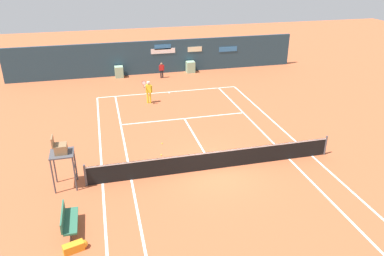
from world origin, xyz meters
name	(u,v)px	position (x,y,z in m)	size (l,w,h in m)	color
ground_plane	(211,163)	(0.00, 0.58, 0.00)	(80.00, 80.00, 0.01)	#B25633
tennis_net	(214,160)	(0.00, 0.00, 0.51)	(12.10, 0.10, 1.07)	#4C4C51
sponsor_back_wall	(157,58)	(0.00, 16.97, 1.38)	(25.00, 1.02, 2.85)	#233D4C
umpire_chair	(61,153)	(-6.87, 0.17, 1.70)	(1.00, 1.00, 2.51)	#47474C
player_bench	(68,219)	(-6.61, -2.97, 0.51)	(0.54, 1.60, 0.88)	#38383D
equipment_bag	(76,247)	(-6.33, -4.13, 0.16)	(0.87, 0.49, 0.32)	orange
player_on_baseline	(148,90)	(-1.78, 9.70, 0.95)	(0.75, 0.65, 1.80)	yellow
ball_kid_left_post	(162,69)	(0.13, 15.40, 0.76)	(0.44, 0.18, 1.32)	black
tennis_ball_near_service_line	(161,155)	(-2.26, 1.94, 0.03)	(0.07, 0.07, 0.07)	#CCE033
tennis_ball_mid_court	(162,143)	(-1.99, 3.24, 0.03)	(0.07, 0.07, 0.07)	#CCE033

